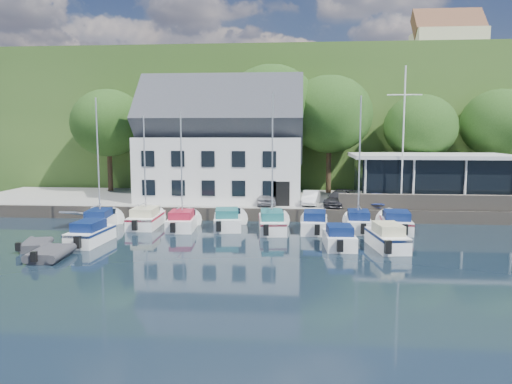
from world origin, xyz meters
The scene contains 34 objects.
ground centered at (0.00, 0.00, 0.00)m, with size 180.00×180.00×0.00m, color black.
quay centered at (0.00, 17.50, 0.50)m, with size 60.00×13.00×1.00m, color gray.
quay_face centered at (0.00, 11.00, 0.50)m, with size 60.00×0.30×1.00m, color #62594E.
hillside centered at (0.00, 62.00, 8.00)m, with size 160.00×75.00×16.00m, color #2D4A1B.
field_patch centered at (8.00, 70.00, 16.15)m, with size 50.00×30.00×0.30m, color #525D2E.
farmhouse centered at (22.00, 52.00, 20.10)m, with size 10.40×7.00×8.20m, color beige, non-canonical shape.
harbor_building centered at (-7.00, 16.50, 5.35)m, with size 14.40×8.20×8.70m, color white, non-canonical shape.
club_pavilion centered at (11.00, 16.00, 3.05)m, with size 13.20×7.20×4.10m, color black, non-canonical shape.
seawall centered at (12.00, 11.40, 1.60)m, with size 18.00×0.50×1.20m, color #62594E.
gangway centered at (-16.50, 9.00, 0.00)m, with size 1.20×6.00×1.40m, color silver, non-canonical shape.
car_silver centered at (-2.79, 13.23, 1.65)m, with size 1.53×3.81×1.30m, color #A2A2A7.
car_white centered at (0.88, 13.47, 1.58)m, with size 1.23×3.54×1.17m, color silver.
car_dgrey centered at (3.12, 12.97, 1.59)m, with size 1.66×4.09×1.19m, color #29292D.
car_blue centered at (6.12, 12.98, 1.59)m, with size 1.36×3.44×1.18m, color navy.
flagpole centered at (7.93, 12.20, 6.51)m, with size 2.65×0.20×11.02m, color white, non-canonical shape.
tree_0 centered at (-19.24, 21.42, 6.12)m, with size 7.49×7.49×10.24m, color black, non-canonical shape.
tree_1 centered at (-11.41, 21.64, 6.50)m, with size 8.06×8.06×11.01m, color black, non-canonical shape.
tree_2 centered at (-2.86, 21.61, 7.24)m, with size 9.14×9.14×12.49m, color black, non-canonical shape.
tree_3 centered at (2.78, 21.75, 6.72)m, with size 8.37×8.37×11.44m, color black, non-canonical shape.
tree_4 centered at (11.46, 21.89, 5.78)m, with size 7.00×7.00×9.56m, color black, non-canonical shape.
tree_5 centered at (19.03, 22.40, 6.03)m, with size 7.36×7.36×10.06m, color black, non-canonical shape.
boat_r1_0 centered at (-14.51, 7.09, 4.32)m, with size 1.90×6.16×8.63m, color white, non-canonical shape.
boat_r1_1 centered at (-11.37, 7.98, 4.47)m, with size 2.12×6.19×8.94m, color white, non-canonical shape.
boat_r1_2 centered at (-8.47, 7.30, 4.23)m, with size 2.02×5.59×8.45m, color white, non-canonical shape.
boat_r1_3 centered at (-5.27, 7.81, 0.74)m, with size 2.08×5.55×1.48m, color white, non-canonical shape.
boat_r1_4 centered at (-1.98, 7.23, 4.56)m, with size 1.96×6.73×9.12m, color white, non-canonical shape.
boat_r1_5 centered at (1.02, 7.39, 0.73)m, with size 1.94×5.93×1.47m, color white, non-canonical shape.
boat_r1_6 centered at (4.11, 7.90, 4.48)m, with size 1.86×5.66×8.95m, color white, non-canonical shape.
boat_r1_7 centered at (6.75, 7.85, 0.74)m, with size 2.16×5.90×1.48m, color white, non-canonical shape.
boat_r2_0 centered at (-13.17, 2.26, 0.74)m, with size 1.87×5.64×1.48m, color white, non-canonical shape.
boat_r2_3 centered at (2.36, 2.52, 0.70)m, with size 1.91×4.89×1.40m, color white, non-canonical shape.
boat_r2_4 centered at (5.22, 2.49, 0.78)m, with size 1.82×5.78×1.56m, color white, non-canonical shape.
dinghy_0 centered at (-15.82, 0.51, 0.33)m, with size 1.71×2.85×0.67m, color #323237, non-canonical shape.
dinghy_1 centered at (-13.84, -1.60, 0.38)m, with size 1.95×3.25×0.76m, color #323237, non-canonical shape.
Camera 1 is at (-0.12, -27.57, 7.02)m, focal length 35.00 mm.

